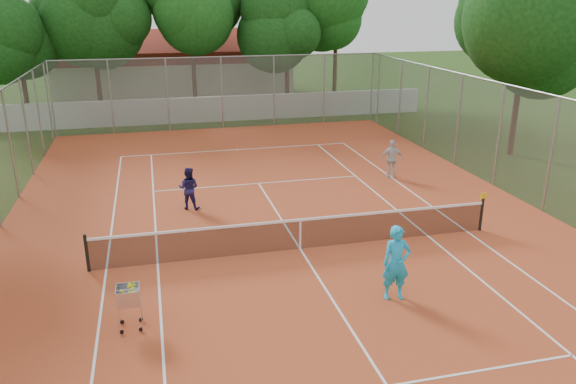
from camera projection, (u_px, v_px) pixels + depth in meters
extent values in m
plane|color=#1E3A0F|center=(300.00, 250.00, 16.56)|extent=(120.00, 120.00, 0.00)
cube|color=#B54823|center=(300.00, 249.00, 16.56)|extent=(18.00, 34.00, 0.02)
cube|color=white|center=(300.00, 249.00, 16.56)|extent=(10.98, 23.78, 0.01)
cube|color=black|center=(300.00, 234.00, 16.40)|extent=(11.88, 0.10, 0.98)
cube|color=slate|center=(301.00, 185.00, 15.91)|extent=(18.00, 34.00, 4.00)
cube|color=silver|center=(218.00, 109.00, 33.76)|extent=(26.00, 0.30, 1.50)
cube|color=beige|center=(174.00, 67.00, 42.01)|extent=(16.40, 9.00, 4.40)
cube|color=#0D340E|center=(210.00, 33.00, 35.13)|extent=(29.00, 19.00, 10.00)
imported|color=#1AAADE|center=(396.00, 263.00, 13.56)|extent=(0.74, 0.53, 1.89)
imported|color=#1E1A50|center=(189.00, 188.00, 19.51)|extent=(0.88, 0.79, 1.50)
imported|color=silver|center=(392.00, 159.00, 22.98)|extent=(0.99, 0.60, 1.58)
cube|color=silver|center=(129.00, 306.00, 12.40)|extent=(0.67, 0.67, 1.11)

